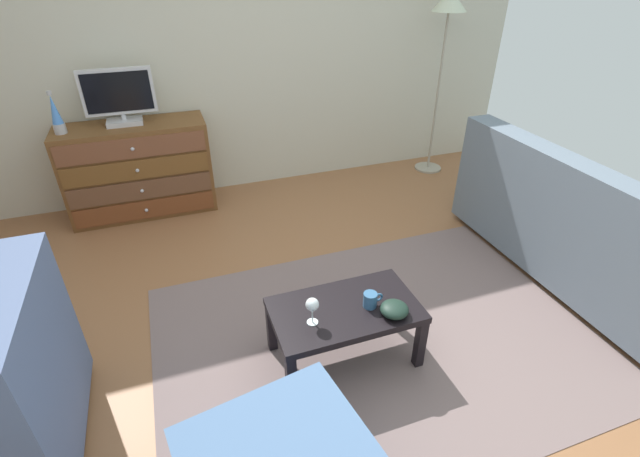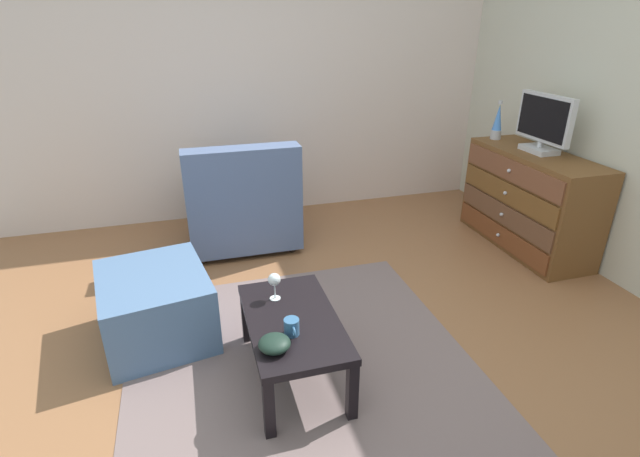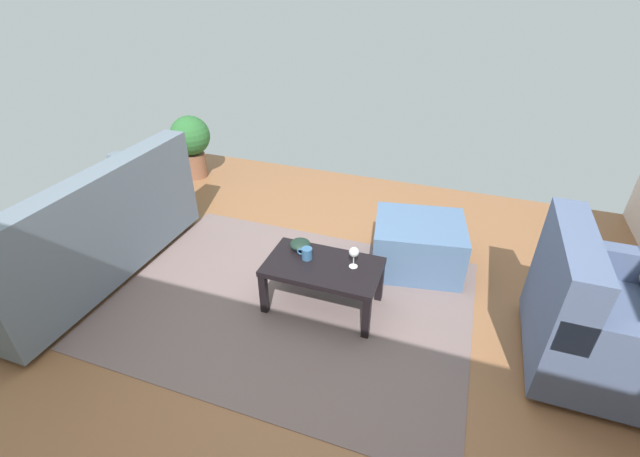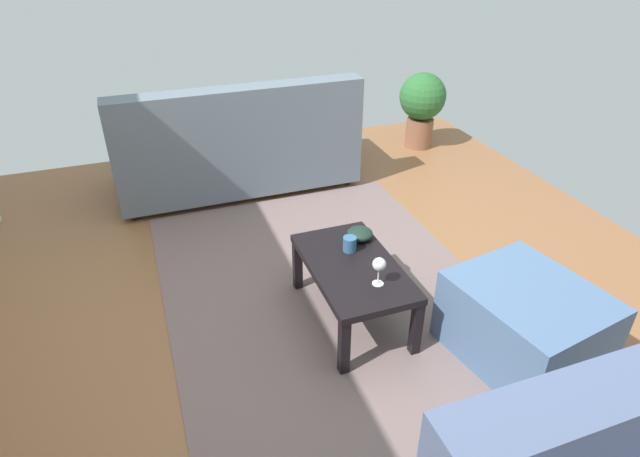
% 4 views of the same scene
% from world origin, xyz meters
% --- Properties ---
extents(ground_plane, '(5.51, 5.06, 0.05)m').
position_xyz_m(ground_plane, '(0.00, 0.00, -0.03)').
color(ground_plane, '#93603D').
extents(area_rug, '(2.60, 1.90, 0.01)m').
position_xyz_m(area_rug, '(0.20, -0.20, 0.00)').
color(area_rug, '#766260').
rests_on(area_rug, ground_plane).
extents(coffee_table, '(0.81, 0.46, 0.37)m').
position_xyz_m(coffee_table, '(-0.04, -0.26, 0.32)').
color(coffee_table, black).
rests_on(coffee_table, ground_plane).
extents(wine_glass, '(0.07, 0.07, 0.16)m').
position_xyz_m(wine_glass, '(-0.25, -0.31, 0.48)').
color(wine_glass, silver).
rests_on(wine_glass, coffee_table).
extents(mug, '(0.11, 0.08, 0.08)m').
position_xyz_m(mug, '(0.09, -0.29, 0.41)').
color(mug, '#33608D').
rests_on(mug, coffee_table).
extents(bowl_decorative, '(0.15, 0.15, 0.07)m').
position_xyz_m(bowl_decorative, '(0.18, -0.39, 0.40)').
color(bowl_decorative, '#192D24').
rests_on(bowl_decorative, coffee_table).
extents(couch_large, '(0.85, 1.91, 0.91)m').
position_xyz_m(couch_large, '(1.84, -0.03, 0.35)').
color(couch_large, '#332319').
rests_on(couch_large, ground_plane).
extents(armchair, '(0.80, 0.88, 0.90)m').
position_xyz_m(armchair, '(-1.75, -0.30, 0.37)').
color(armchair, '#332319').
rests_on(armchair, ground_plane).
extents(ottoman, '(0.79, 0.71, 0.42)m').
position_xyz_m(ottoman, '(-0.61, -0.96, 0.21)').
color(ottoman, '#4E6C95').
rests_on(ottoman, ground_plane).
extents(potted_plant, '(0.44, 0.44, 0.72)m').
position_xyz_m(potted_plant, '(2.11, -1.88, 0.43)').
color(potted_plant, brown).
rests_on(potted_plant, ground_plane).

